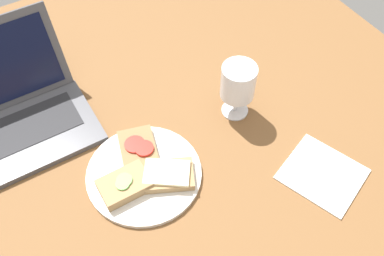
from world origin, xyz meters
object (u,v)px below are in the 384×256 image
object	(u,v)px
sandwich_with_cheese	(167,175)
sandwich_with_cucumber	(125,185)
napkin	(322,174)
wine_glass	(238,84)
laptop	(7,113)
plate	(144,174)
sandwich_with_tomato	(139,150)

from	to	relation	value
sandwich_with_cheese	sandwich_with_cucumber	bearing A→B (deg)	165.20
sandwich_with_cucumber	napkin	size ratio (longest dim) A/B	0.65
wine_glass	laptop	world-z (taller)	laptop
plate	laptop	xyz separation A→B (cm)	(-20.43, 27.80, 4.29)
plate	sandwich_with_cucumber	world-z (taller)	sandwich_with_cucumber
laptop	napkin	xyz separation A→B (cm)	(53.74, -47.54, -4.62)
plate	laptop	bearing A→B (deg)	126.32
napkin	wine_glass	bearing A→B (deg)	104.20
sandwich_with_cheese	sandwich_with_cucumber	size ratio (longest dim) A/B	1.28
wine_glass	napkin	xyz separation A→B (cm)	(6.23, -24.63, -9.26)
sandwich_with_cucumber	sandwich_with_tomato	bearing A→B (deg)	45.00
plate	sandwich_with_cucumber	distance (cm)	5.56
plate	sandwich_with_tomato	world-z (taller)	sandwich_with_tomato
plate	sandwich_with_tomato	xyz separation A→B (cm)	(1.39, 5.07, 1.62)
plate	sandwich_with_cheese	size ratio (longest dim) A/B	1.88
sandwich_with_cucumber	sandwich_with_cheese	bearing A→B (deg)	-14.80
wine_glass	napkin	bearing A→B (deg)	-75.80
plate	sandwich_with_cucumber	bearing A→B (deg)	-164.80
plate	laptop	size ratio (longest dim) A/B	0.71
sandwich_with_cheese	laptop	bearing A→B (deg)	127.48
wine_glass	sandwich_with_tomato	bearing A→B (deg)	179.60
sandwich_with_tomato	laptop	distance (cm)	31.62
sandwich_with_tomato	napkin	world-z (taller)	sandwich_with_tomato
wine_glass	laptop	xyz separation A→B (cm)	(-47.51, 22.90, -4.64)
plate	sandwich_with_cheese	distance (cm)	5.51
plate	wine_glass	size ratio (longest dim) A/B	1.73
sandwich_with_tomato	laptop	bearing A→B (deg)	133.84
sandwich_with_tomato	napkin	bearing A→B (deg)	-37.85
sandwich_with_cucumber	laptop	world-z (taller)	laptop
wine_glass	laptop	size ratio (longest dim) A/B	0.41
napkin	laptop	bearing A→B (deg)	138.51
wine_glass	sandwich_with_cheese	bearing A→B (deg)	-159.81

